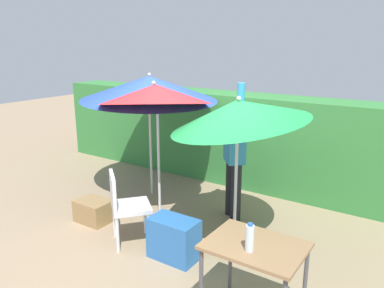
# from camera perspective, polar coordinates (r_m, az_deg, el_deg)

# --- Properties ---
(ground_plane) EXTENTS (24.00, 24.00, 0.00)m
(ground_plane) POSITION_cam_1_polar(r_m,az_deg,el_deg) (5.00, -1.96, -13.04)
(ground_plane) COLOR #9E8466
(hedge_row) EXTENTS (8.00, 0.70, 1.52)m
(hedge_row) POSITION_cam_1_polar(r_m,az_deg,el_deg) (6.43, 8.92, 0.53)
(hedge_row) COLOR #38843D
(hedge_row) RESTS_ON ground_plane
(umbrella_rainbow) EXTENTS (1.54, 1.52, 1.99)m
(umbrella_rainbow) POSITION_cam_1_polar(r_m,az_deg,el_deg) (5.03, -5.50, 7.40)
(umbrella_rainbow) COLOR silver
(umbrella_rainbow) RESTS_ON ground_plane
(umbrella_orange) EXTENTS (1.60, 1.58, 1.92)m
(umbrella_orange) POSITION_cam_1_polar(r_m,az_deg,el_deg) (4.20, 6.94, 4.73)
(umbrella_orange) COLOR silver
(umbrella_orange) RESTS_ON ground_plane
(umbrella_yellow) EXTENTS (2.07, 2.06, 1.92)m
(umbrella_yellow) POSITION_cam_1_polar(r_m,az_deg,el_deg) (5.77, -6.43, 8.35)
(umbrella_yellow) COLOR silver
(umbrella_yellow) RESTS_ON ground_plane
(person_vendor) EXTENTS (0.44, 0.47, 1.88)m
(person_vendor) POSITION_cam_1_polar(r_m,az_deg,el_deg) (5.04, 6.36, -1.38)
(person_vendor) COLOR black
(person_vendor) RESTS_ON ground_plane
(chair_plastic) EXTENTS (0.62, 0.62, 0.89)m
(chair_plastic) POSITION_cam_1_polar(r_m,az_deg,el_deg) (4.59, -10.04, -8.84)
(chair_plastic) COLOR silver
(chair_plastic) RESTS_ON ground_plane
(cooler_box) EXTENTS (0.54, 0.32, 0.47)m
(cooler_box) POSITION_cam_1_polar(r_m,az_deg,el_deg) (4.36, -2.74, -14.02)
(cooler_box) COLOR #2D6BB7
(cooler_box) RESTS_ON ground_plane
(crate_cardboard) EXTENTS (0.47, 0.34, 0.30)m
(crate_cardboard) POSITION_cam_1_polar(r_m,az_deg,el_deg) (5.37, -14.51, -9.68)
(crate_cardboard) COLOR #9E7A4C
(crate_cardboard) RESTS_ON ground_plane
(folding_table) EXTENTS (0.80, 0.60, 0.74)m
(folding_table) POSITION_cam_1_polar(r_m,az_deg,el_deg) (3.32, 9.41, -15.97)
(folding_table) COLOR #4C4C51
(folding_table) RESTS_ON ground_plane
(bottle_water) EXTENTS (0.07, 0.07, 0.24)m
(bottle_water) POSITION_cam_1_polar(r_m,az_deg,el_deg) (3.12, 8.66, -13.75)
(bottle_water) COLOR silver
(bottle_water) RESTS_ON folding_table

